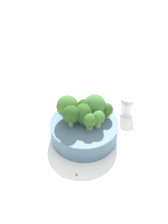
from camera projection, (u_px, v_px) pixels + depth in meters
ground_plane at (84, 136)px, 0.58m from camera, size 3.00×3.00×0.00m
bowl at (84, 129)px, 0.56m from camera, size 0.17×0.17×0.05m
broccoli_floret_0 at (71, 114)px, 0.51m from camera, size 0.04×0.04×0.06m
broccoli_floret_1 at (84, 114)px, 0.53m from camera, size 0.05×0.05×0.05m
broccoli_floret_2 at (98, 118)px, 0.52m from camera, size 0.03×0.03×0.05m
broccoli_floret_3 at (95, 105)px, 0.54m from camera, size 0.05×0.05×0.07m
broccoli_floret_4 at (67, 107)px, 0.53m from camera, size 0.06×0.06×0.07m
broccoli_floret_5 at (90, 121)px, 0.51m from camera, size 0.03×0.03×0.04m
broccoli_floret_6 at (107, 110)px, 0.55m from camera, size 0.03×0.03×0.04m
broccoli_floret_7 at (84, 107)px, 0.55m from camera, size 0.04×0.04×0.05m
pepper_shaker at (127, 106)px, 0.63m from camera, size 0.04×0.04×0.06m
almond_crumb_0 at (76, 174)px, 0.49m from camera, size 0.01×0.01×0.01m
almond_crumb_1 at (109, 112)px, 0.65m from camera, size 0.01×0.01×0.01m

